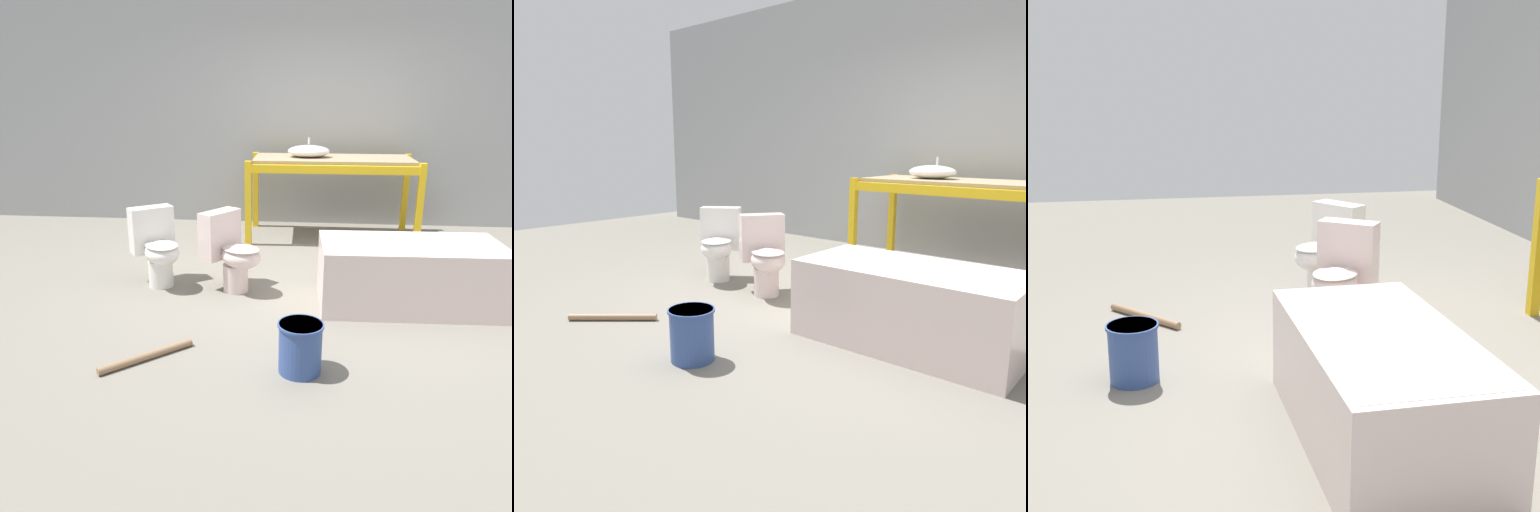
# 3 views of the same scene
# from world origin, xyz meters

# --- Properties ---
(ground_plane) EXTENTS (12.00, 12.00, 0.00)m
(ground_plane) POSITION_xyz_m (0.00, 0.00, 0.00)
(ground_plane) COLOR slate
(warehouse_wall_rear) EXTENTS (10.80, 0.08, 3.20)m
(warehouse_wall_rear) POSITION_xyz_m (0.00, 2.34, 1.60)
(warehouse_wall_rear) COLOR #9EA0A3
(warehouse_wall_rear) RESTS_ON ground_plane
(shelving_rack) EXTENTS (1.96, 0.92, 0.96)m
(shelving_rack) POSITION_xyz_m (0.09, 1.63, 0.83)
(shelving_rack) COLOR yellow
(shelving_rack) RESTS_ON ground_plane
(sink_basin) EXTENTS (0.49, 0.37, 0.22)m
(sink_basin) POSITION_xyz_m (-0.19, 1.63, 1.03)
(sink_basin) COLOR white
(sink_basin) RESTS_ON shelving_rack
(bathtub_main) EXTENTS (1.45, 0.76, 0.53)m
(bathtub_main) POSITION_xyz_m (0.64, -0.39, 0.31)
(bathtub_main) COLOR silver
(bathtub_main) RESTS_ON ground_plane
(toilet_near) EXTENTS (0.61, 0.57, 0.70)m
(toilet_near) POSITION_xyz_m (-0.84, -0.19, 0.36)
(toilet_near) COLOR silver
(toilet_near) RESTS_ON ground_plane
(toilet_far) EXTENTS (0.58, 0.61, 0.70)m
(toilet_far) POSITION_xyz_m (-1.52, -0.12, 0.36)
(toilet_far) COLOR white
(toilet_far) RESTS_ON ground_plane
(bucket_white) EXTENTS (0.29, 0.29, 0.33)m
(bucket_white) POSITION_xyz_m (-0.22, -1.52, 0.17)
(bucket_white) COLOR #334C8C
(bucket_white) RESTS_ON ground_plane
(loose_pipe) EXTENTS (0.52, 0.48, 0.05)m
(loose_pipe) POSITION_xyz_m (-1.22, -1.47, 0.03)
(loose_pipe) COLOR #8C6B4C
(loose_pipe) RESTS_ON ground_plane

